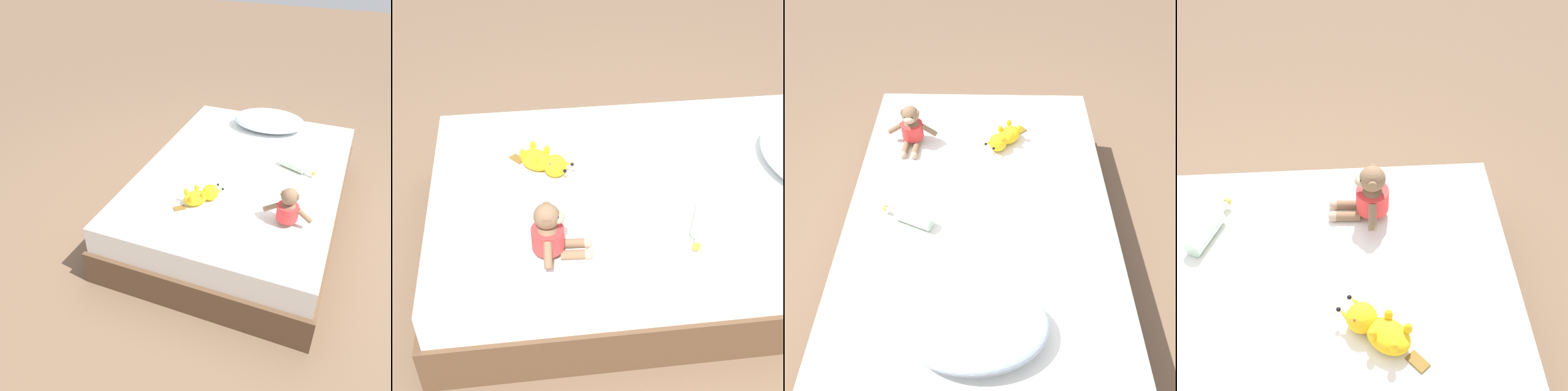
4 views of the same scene
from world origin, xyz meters
The scene contains 6 objects.
ground_plane centered at (0.00, 0.00, 0.00)m, with size 16.00×16.00×0.00m, color brown.
bed centered at (0.00, 0.00, 0.20)m, with size 1.34×1.95×0.40m.
pillow centered at (0.00, 0.70, 0.47)m, with size 0.59×0.41×0.14m.
plush_monkey centered at (0.39, -0.46, 0.50)m, with size 0.29×0.23×0.24m.
plush_yellow_creature centered at (-0.13, -0.45, 0.45)m, with size 0.26×0.29×0.10m.
glass_bottle centered at (0.32, 0.14, 0.43)m, with size 0.26×0.15×0.07m.
Camera 3 is at (-0.03, 1.43, 1.98)m, focal length 39.05 mm.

